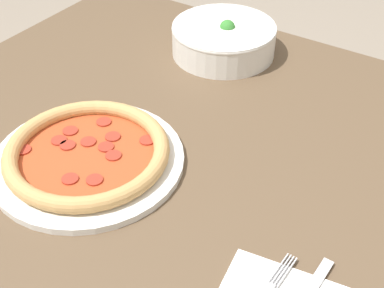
% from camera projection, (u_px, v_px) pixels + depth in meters
% --- Properties ---
extents(dining_table, '(1.08, 1.05, 0.72)m').
position_uv_depth(dining_table, '(164.00, 206.00, 0.93)').
color(dining_table, brown).
rests_on(dining_table, ground_plane).
extents(pizza, '(0.31, 0.31, 0.04)m').
position_uv_depth(pizza, '(87.00, 155.00, 0.86)').
color(pizza, white).
rests_on(pizza, dining_table).
extents(bowl, '(0.22, 0.22, 0.08)m').
position_uv_depth(bowl, '(224.00, 38.00, 1.13)').
color(bowl, white).
rests_on(bowl, dining_table).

